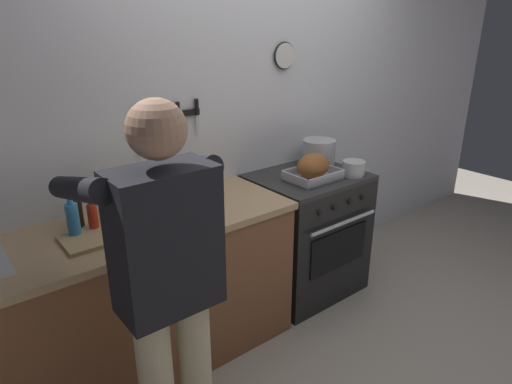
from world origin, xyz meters
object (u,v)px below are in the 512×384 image
(roasting_pan, at_px, (313,168))
(bottle_soy_sauce, at_px, (76,211))
(bottle_vinegar, at_px, (179,187))
(saucepan, at_px, (354,168))
(bottle_cooking_oil, at_px, (197,182))
(cutting_board, at_px, (101,236))
(bottle_olive_oil, at_px, (116,201))
(bottle_dish_soap, at_px, (73,220))
(stove, at_px, (306,233))
(bottle_hot_sauce, at_px, (93,217))
(stock_pot, at_px, (319,154))
(person_cook, at_px, (166,282))

(roasting_pan, height_order, bottle_soy_sauce, bottle_soy_sauce)
(bottle_soy_sauce, height_order, bottle_vinegar, bottle_vinegar)
(saucepan, height_order, bottle_cooking_oil, bottle_cooking_oil)
(cutting_board, relative_size, bottle_olive_oil, 1.33)
(cutting_board, bearing_deg, bottle_cooking_oil, 14.08)
(saucepan, xyz_separation_m, bottle_dish_soap, (-1.81, 0.24, 0.04))
(cutting_board, relative_size, bottle_vinegar, 1.56)
(stove, distance_m, saucepan, 0.59)
(stove, xyz_separation_m, bottle_hot_sauce, (-1.48, 0.05, 0.53))
(bottle_soy_sauce, relative_size, bottle_hot_sauce, 1.09)
(cutting_board, distance_m, bottle_cooking_oil, 0.68)
(bottle_soy_sauce, xyz_separation_m, bottle_olive_oil, (0.19, -0.06, 0.03))
(stock_pot, xyz_separation_m, bottle_soy_sauce, (-1.71, 0.07, -0.02))
(stove, distance_m, bottle_hot_sauce, 1.57)
(stove, height_order, bottle_olive_oil, bottle_olive_oil)
(saucepan, distance_m, bottle_soy_sauce, 1.79)
(bottle_hot_sauce, distance_m, bottle_cooking_oil, 0.65)
(bottle_dish_soap, bearing_deg, bottle_cooking_oil, 6.12)
(bottle_hot_sauce, bearing_deg, bottle_dish_soap, -173.46)
(saucepan, relative_size, bottle_cooking_oil, 0.62)
(saucepan, relative_size, cutting_board, 0.43)
(roasting_pan, relative_size, saucepan, 2.29)
(stove, relative_size, cutting_board, 2.50)
(cutting_board, bearing_deg, stove, 1.89)
(bottle_dish_soap, bearing_deg, roasting_pan, -4.45)
(stove, distance_m, stock_pot, 0.59)
(saucepan, bearing_deg, stove, 139.24)
(stove, height_order, bottle_cooking_oil, bottle_cooking_oil)
(cutting_board, bearing_deg, bottle_soy_sauce, 100.76)
(saucepan, distance_m, bottle_hot_sauce, 1.73)
(bottle_olive_oil, bearing_deg, bottle_hot_sauce, -160.35)
(stove, bearing_deg, bottle_soy_sauce, 174.03)
(saucepan, relative_size, bottle_olive_oil, 0.57)
(bottle_hot_sauce, bearing_deg, bottle_cooking_oil, 6.05)
(stove, relative_size, roasting_pan, 2.56)
(roasting_pan, relative_size, bottle_vinegar, 1.53)
(bottle_olive_oil, relative_size, bottle_dish_soap, 1.18)
(bottle_hot_sauce, height_order, bottle_dish_soap, bottle_dish_soap)
(roasting_pan, bearing_deg, saucepan, -22.74)
(bottle_olive_oil, distance_m, bottle_dish_soap, 0.25)
(bottle_cooking_oil, bearing_deg, cutting_board, -165.92)
(saucepan, height_order, bottle_dish_soap, bottle_dish_soap)
(bottle_hot_sauce, bearing_deg, saucepan, -8.20)
(roasting_pan, bearing_deg, bottle_vinegar, 167.72)
(stove, xyz_separation_m, bottle_soy_sauce, (-1.52, 0.16, 0.54))
(saucepan, bearing_deg, bottle_vinegar, 165.16)
(person_cook, bearing_deg, bottle_cooking_oil, -27.18)
(bottle_hot_sauce, bearing_deg, cutting_board, -92.82)
(stock_pot, relative_size, bottle_olive_oil, 0.87)
(bottle_soy_sauce, bearing_deg, bottle_vinegar, -4.61)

